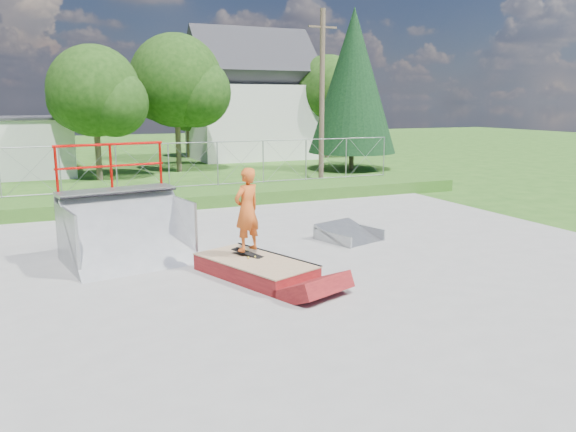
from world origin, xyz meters
The scene contains 16 objects.
ground centered at (0.00, 0.00, 0.00)m, with size 120.00×120.00×0.00m, color #295919.
concrete_pad centered at (0.00, 0.00, 0.02)m, with size 20.00×16.00×0.04m, color gray.
grass_berm centered at (0.00, 9.50, 0.25)m, with size 24.00×3.00×0.50m, color #295919.
grind_box centered at (-0.35, -0.33, 0.21)m, with size 2.28×3.12×0.42m.
quarter_pipe centered at (-2.74, 2.00, 1.42)m, with size 2.84×2.41×2.84m, color gray, non-canonical shape.
flat_bank_ramp centered at (3.28, 1.82, 0.22)m, with size 1.42×1.51×0.43m, color gray, non-canonical shape.
skateboard centered at (-0.38, 0.08, 0.46)m, with size 0.22×0.80×0.02m, color black.
skater centered at (-0.38, 0.08, 1.41)m, with size 0.69×0.45×1.90m, color orange.
chain_link_fence centered at (0.00, 10.50, 1.40)m, with size 20.00×0.06×1.80m, color gray, non-canonical shape.
gable_house centered at (9.00, 26.00, 3.84)m, with size 8.40×6.08×8.94m.
utility_pole centered at (7.50, 12.00, 4.00)m, with size 0.24×0.24×8.00m, color brown.
tree_left_near centered at (-1.75, 17.83, 4.24)m, with size 4.76×4.48×6.65m.
tree_center centered at (2.78, 19.81, 4.85)m, with size 5.44×5.12×7.60m.
tree_right_far centered at (14.27, 23.82, 4.54)m, with size 5.10×4.80×7.12m.
tree_back_mid centered at (5.21, 27.86, 3.63)m, with size 4.08×3.84×5.70m.
conifer_tree centered at (12.00, 17.00, 5.05)m, with size 5.04×5.04×9.10m.
Camera 1 is at (-4.45, -11.67, 3.85)m, focal length 35.00 mm.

